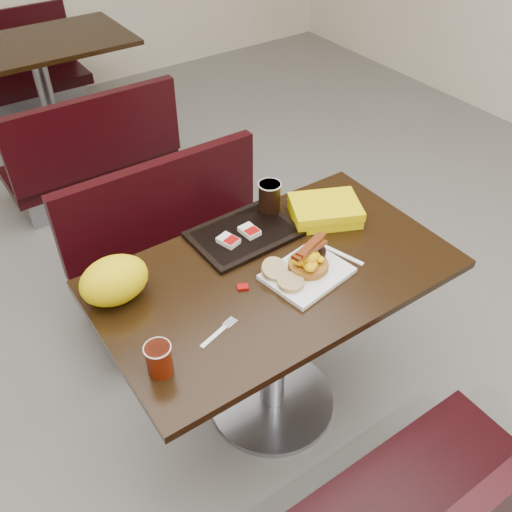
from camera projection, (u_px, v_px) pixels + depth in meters
floor at (271, 402)px, 2.37m from camera, size 6.00×7.00×0.01m
table_near at (273, 344)px, 2.12m from camera, size 1.20×0.70×0.75m
bench_near_s at (408, 493)px, 1.69m from camera, size 1.00×0.46×0.72m
bench_near_n at (184, 250)px, 2.57m from camera, size 1.00×0.46×0.72m
table_far at (47, 99)px, 3.75m from camera, size 1.20×0.70×0.75m
bench_far_s at (87, 143)px, 3.32m from camera, size 1.00×0.46×0.72m
bench_far_n at (17, 67)px, 4.20m from camera, size 1.00×0.46×0.72m
platter at (307, 274)px, 1.86m from camera, size 0.30×0.25×0.02m
pancake_stack at (308, 264)px, 1.86m from camera, size 0.14×0.14×0.03m
sausage_patty at (314, 251)px, 1.88m from camera, size 0.09×0.09×0.01m
scrambled_eggs at (310, 259)px, 1.82m from camera, size 0.11×0.10×0.05m
bacon_strips at (310, 249)px, 1.81m from camera, size 0.17×0.11×0.01m
muffin_bottom at (291, 283)px, 1.80m from camera, size 0.11×0.11×0.02m
muffin_top at (274, 269)px, 1.83m from camera, size 0.09×0.09×0.05m
coffee_cup_near at (159, 359)px, 1.53m from camera, size 0.08×0.08×0.10m
fork at (214, 337)px, 1.65m from camera, size 0.15×0.07×0.00m
knife at (339, 253)px, 1.94m from camera, size 0.07×0.19×0.00m
condiment_syrup at (261, 251)px, 1.95m from camera, size 0.04×0.04×0.01m
condiment_ketchup at (243, 287)px, 1.81m from camera, size 0.04×0.04×0.01m
tray at (244, 234)px, 2.02m from camera, size 0.38×0.27×0.02m
hashbrown_sleeve_left at (228, 241)px, 1.96m from camera, size 0.07×0.08×0.02m
hashbrown_sleeve_right at (249, 231)px, 2.00m from camera, size 0.06×0.08×0.02m
coffee_cup_far at (269, 196)px, 2.08m from camera, size 0.10×0.10×0.11m
clamshell at (325, 211)px, 2.08m from camera, size 0.31×0.28×0.07m
paper_bag at (114, 280)px, 1.73m from camera, size 0.24×0.19×0.15m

